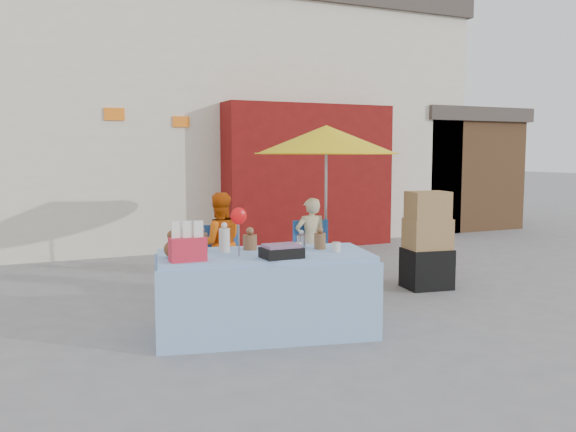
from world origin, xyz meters
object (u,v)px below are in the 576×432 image
chair_left (223,276)px  box_stack (427,244)px  vendor_orange (219,244)px  vendor_beige (311,242)px  umbrella (326,140)px  market_table (264,292)px  chair_right (316,268)px

chair_left → box_stack: bearing=-7.0°
vendor_orange → vendor_beige: vendor_orange is taller
vendor_orange → umbrella: (1.55, 0.15, 1.27)m
market_table → vendor_beige: bearing=64.0°
vendor_orange → chair_right: bearing=-178.6°
vendor_beige → vendor_orange: bearing=7.5°
chair_right → box_stack: box_stack is taller
chair_left → chair_right: bearing=7.5°
chair_left → market_table: bearing=-87.1°
market_table → box_stack: (2.64, 0.94, 0.17)m
market_table → chair_left: bearing=98.0°
chair_right → vendor_beige: 0.35m
box_stack → market_table: bearing=-160.5°
market_table → umbrella: umbrella is taller
chair_right → umbrella: 1.69m
chair_left → vendor_orange: vendor_orange is taller
chair_left → box_stack: 2.61m
chair_right → vendor_orange: vendor_orange is taller
market_table → umbrella: 2.92m
market_table → chair_right: (1.38, 1.59, -0.15)m
chair_left → vendor_beige: bearing=13.7°
chair_right → umbrella: bearing=51.2°
market_table → chair_left: 1.60m
vendor_beige → box_stack: 1.49m
umbrella → market_table: bearing=-131.8°
market_table → chair_left: (0.13, 1.59, -0.15)m
market_table → umbrella: size_ratio=1.05×
chair_right → vendor_orange: size_ratio=0.68×
umbrella → box_stack: (0.96, -0.94, -1.32)m
chair_left → chair_right: (1.25, 0.00, 0.00)m
chair_left → vendor_beige: 1.30m
chair_left → chair_right: size_ratio=1.00×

